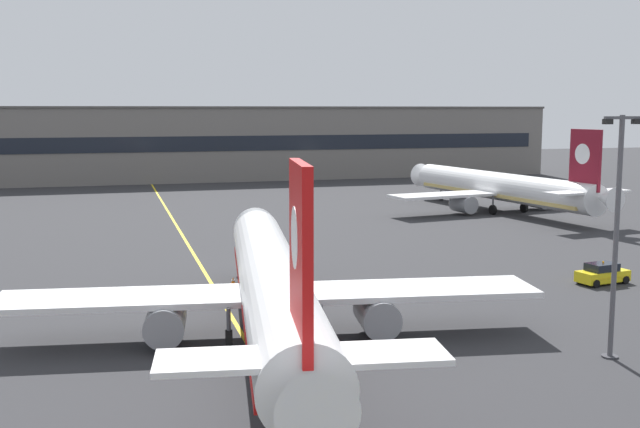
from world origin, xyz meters
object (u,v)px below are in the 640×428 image
(airliner_background, at_px, (501,187))
(service_car_third, at_px, (602,274))
(apron_lamp_post, at_px, (616,233))
(airliner_foreground, at_px, (272,285))
(safety_cone_by_nose_gear, at_px, (233,281))

(airliner_background, relative_size, service_car_third, 9.08)
(apron_lamp_post, height_order, service_car_third, apron_lamp_post)
(airliner_foreground, xyz_separation_m, service_car_third, (28.15, 7.44, -2.60))
(service_car_third, height_order, safety_cone_by_nose_gear, service_car_third)
(airliner_foreground, distance_m, apron_lamp_post, 19.37)
(apron_lamp_post, xyz_separation_m, service_car_third, (10.94, 15.59, -6.18))
(service_car_third, distance_m, safety_cone_by_nose_gear, 28.97)
(airliner_background, height_order, safety_cone_by_nose_gear, airliner_background)
(airliner_foreground, bearing_deg, airliner_background, 48.73)
(airliner_background, bearing_deg, airliner_foreground, -131.27)
(airliner_foreground, distance_m, safety_cone_by_nose_gear, 15.68)
(airliner_background, bearing_deg, service_car_third, -108.68)
(airliner_background, height_order, service_car_third, airliner_background)
(airliner_background, bearing_deg, safety_cone_by_nose_gear, -142.18)
(airliner_foreground, xyz_separation_m, safety_cone_by_nose_gear, (0.28, 15.36, -3.11))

